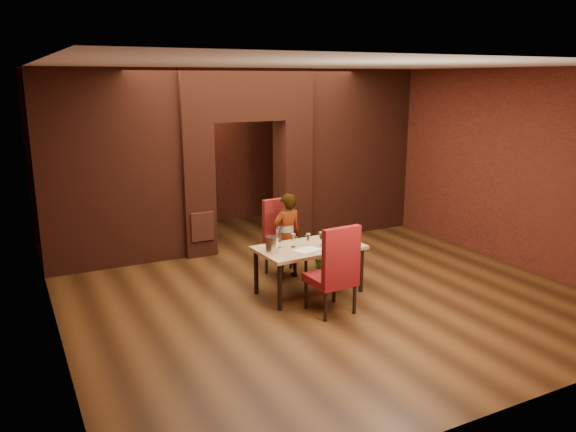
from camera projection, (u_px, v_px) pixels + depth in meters
name	position (u px, v px, depth m)	size (l,w,h in m)	color
floor	(298.00, 279.00, 8.71)	(8.00, 8.00, 0.00)	#482912
ceiling	(299.00, 66.00, 7.94)	(7.00, 8.00, 0.04)	silver
wall_back	(208.00, 148.00, 11.78)	(7.00, 0.04, 3.20)	maroon
wall_front	(517.00, 248.00, 4.87)	(7.00, 0.04, 3.20)	maroon
wall_left	(44.00, 200.00, 6.77)	(0.04, 8.00, 3.20)	maroon
wall_right	(473.00, 162.00, 9.88)	(0.04, 8.00, 3.20)	maroon
pillar_left	(196.00, 189.00, 9.74)	(0.55, 0.55, 2.30)	maroon
pillar_right	(292.00, 181.00, 10.58)	(0.55, 0.55, 2.30)	maroon
lintel	(244.00, 95.00, 9.78)	(2.45, 0.55, 0.90)	maroon
wing_wall_left	(110.00, 170.00, 9.00)	(2.27, 0.35, 3.20)	maroon
wing_wall_right	(356.00, 152.00, 11.10)	(2.27, 0.35, 3.20)	maroon
vent_panel	(203.00, 227.00, 9.63)	(0.40, 0.03, 0.50)	#9D442D
rear_door	(192.00, 176.00, 11.68)	(0.90, 0.08, 2.10)	black
rear_door_frame	(193.00, 176.00, 11.64)	(1.02, 0.04, 2.22)	black
dining_table	(309.00, 269.00, 8.07)	(1.50, 0.84, 0.70)	tan
chair_far	(286.00, 239.00, 8.75)	(0.54, 0.54, 1.19)	maroon
chair_near	(331.00, 268.00, 7.36)	(0.55, 0.55, 1.21)	maroon
person_seated	(287.00, 236.00, 8.62)	(0.49, 0.32, 1.34)	white
wine_glass_a	(293.00, 240.00, 7.92)	(0.08, 0.08, 0.20)	white
wine_glass_b	(308.00, 240.00, 7.96)	(0.08, 0.08, 0.18)	white
wine_glass_c	(321.00, 239.00, 7.99)	(0.08, 0.08, 0.20)	silver
tasting_sheet	(307.00, 250.00, 7.82)	(0.34, 0.25, 0.00)	white
wine_bucket	(272.00, 244.00, 7.68)	(0.18, 0.18, 0.22)	silver
water_bottle	(279.00, 237.00, 7.89)	(0.07, 0.07, 0.30)	white
potted_plant	(322.00, 255.00, 9.20)	(0.38, 0.33, 0.42)	#316A25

